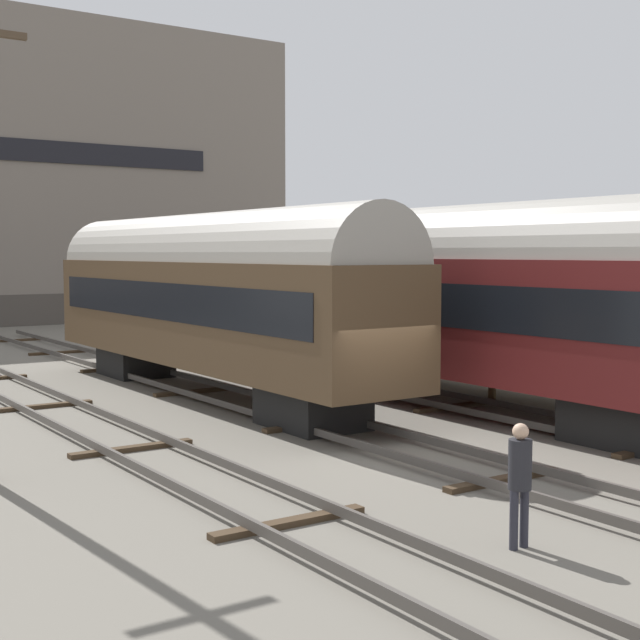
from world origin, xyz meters
TOP-DOWN VIEW (x-y plane):
  - ground_plane at (0.00, 0.00)m, footprint 200.00×200.00m
  - track_left at (-4.42, 0.00)m, footprint 2.60×60.00m
  - track_middle at (0.00, 0.00)m, footprint 2.60×60.00m
  - track_right at (4.42, 0.00)m, footprint 2.60×60.00m
  - train_car_maroon at (4.42, 3.66)m, footprint 2.89×18.37m
  - train_car_brown at (0.00, 8.25)m, footprint 2.86×16.07m
  - station_platform at (7.02, 3.13)m, footprint 2.57×14.68m
  - bench at (6.66, 2.93)m, footprint 1.40×0.40m
  - person_worker at (-2.36, -5.60)m, footprint 0.32×0.32m

SIDE VIEW (x-z plane):
  - ground_plane at x=0.00m, z-range 0.00..0.00m
  - track_left at x=-4.42m, z-range 0.01..0.27m
  - track_middle at x=0.00m, z-range 0.01..0.27m
  - track_right at x=4.42m, z-range 0.01..0.27m
  - station_platform at x=7.02m, z-range 0.40..1.36m
  - person_worker at x=-2.36m, z-range 0.18..1.91m
  - bench at x=6.66m, z-range 0.99..1.90m
  - train_car_brown at x=0.00m, z-range 0.36..5.48m
  - train_car_maroon at x=4.42m, z-range 0.38..5.60m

